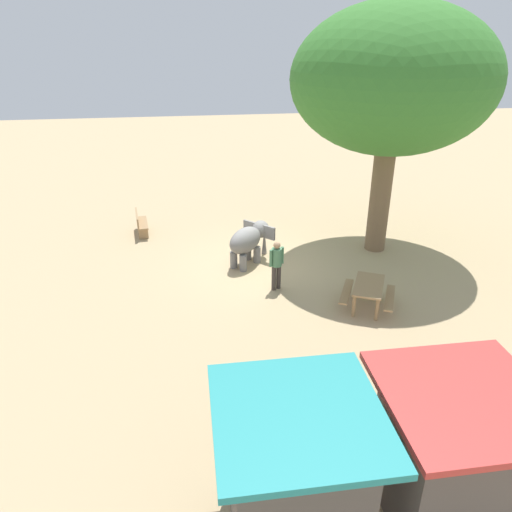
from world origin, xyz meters
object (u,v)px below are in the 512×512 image
elephant (249,240)px  wooden_bench (140,223)px  picnic_table_near (368,290)px  market_stall_red (451,460)px  market_stall_teal (295,479)px  person_handler (277,262)px  shade_tree_main (394,81)px

elephant → wooden_bench: 5.03m
elephant → picnic_table_near: bearing=-94.3°
picnic_table_near → market_stall_red: (0.97, 6.44, 0.55)m
market_stall_red → wooden_bench: bearing=-65.2°
wooden_bench → market_stall_teal: bearing=7.4°
elephant → market_stall_teal: (0.52, 9.86, 0.27)m
elephant → market_stall_teal: size_ratio=0.73×
market_stall_red → elephant: bearing=-78.1°
person_handler → wooden_bench: bearing=19.0°
person_handler → market_stall_red: market_stall_red is taller
elephant → picnic_table_near: size_ratio=0.92×
wooden_bench → person_handler: bearing=34.5°
shade_tree_main → market_stall_red: 11.74m
shade_tree_main → wooden_bench: size_ratio=5.77×
shade_tree_main → market_stall_red: bearing=75.5°
market_stall_red → market_stall_teal: size_ratio=1.00×
picnic_table_near → person_handler: bearing=-95.7°
person_handler → market_stall_teal: 7.99m
picnic_table_near → market_stall_red: 6.53m
picnic_table_near → market_stall_teal: market_stall_teal is taller
person_handler → picnic_table_near: 2.88m
wooden_bench → market_stall_red: bearing=17.6°
shade_tree_main → picnic_table_near: shade_tree_main is taller
elephant → picnic_table_near: (-3.05, 3.42, -0.28)m
elephant → picnic_table_near: elephant is taller
wooden_bench → market_stall_red: (-6.00, 12.99, 0.67)m
wooden_bench → picnic_table_near: wooden_bench is taller
person_handler → market_stall_teal: market_stall_teal is taller
market_stall_teal → picnic_table_near: bearing=-119.0°
person_handler → market_stall_red: bearing=167.9°
picnic_table_near → market_stall_red: size_ratio=0.79×
market_stall_red → market_stall_teal: 2.60m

